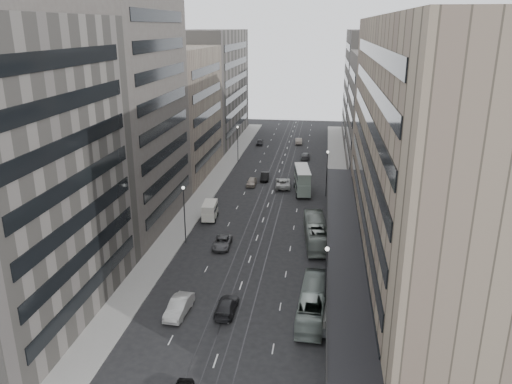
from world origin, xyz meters
The scene contains 29 objects.
ground centered at (0.00, 0.00, 0.00)m, with size 220.00×220.00×0.00m, color black.
sidewalk_right centered at (12.00, 37.50, 0.07)m, with size 4.00×125.00×0.15m, color gray.
sidewalk_left centered at (-12.00, 37.50, 0.07)m, with size 4.00×125.00×0.15m, color gray.
department_store centered at (21.45, 8.00, 14.95)m, with size 19.20×60.00×30.00m.
building_right_mid centered at (21.50, 52.00, 12.00)m, with size 15.00×28.00×24.00m, color #4A4440.
building_right_far centered at (21.50, 82.00, 14.00)m, with size 15.00×32.00×28.00m, color slate.
building_left_a centered at (-21.50, -8.00, 15.00)m, with size 15.00×28.00×30.00m, color slate.
building_left_b centered at (-21.50, 19.00, 17.00)m, with size 15.00×26.00×34.00m, color #4A4440.
building_left_c centered at (-21.50, 46.00, 12.50)m, with size 15.00×28.00×25.00m, color gray.
building_left_d centered at (-21.50, 79.00, 14.00)m, with size 15.00×38.00×28.00m, color slate.
lamp_right_near centered at (9.70, -5.00, 5.20)m, with size 0.44×0.44×8.32m.
lamp_right_far centered at (9.70, 35.00, 5.20)m, with size 0.44×0.44×8.32m.
lamp_left_near centered at (-9.70, 12.00, 5.20)m, with size 0.44×0.44×8.32m.
lamp_left_far centered at (-9.70, 55.00, 5.20)m, with size 0.44×0.44×8.32m.
bus_near centered at (8.50, -4.21, 1.54)m, with size 2.59×11.08×3.09m, color gray.
bus_far centered at (8.37, 14.35, 1.64)m, with size 2.76×11.79×3.28m, color gray.
double_decker centered at (5.38, 36.30, 2.50)m, with size 3.50×8.70×4.63m.
vw_microbus centered at (9.20, -6.62, 1.16)m, with size 1.86×3.91×2.09m.
panel_van centered at (-8.30, 21.09, 1.53)m, with size 2.46×4.55×2.78m.
sedan_1 centered at (-5.47, -5.83, 0.86)m, with size 1.81×5.20×1.71m, color #B5B4B0.
sedan_2 centered at (-4.32, 11.26, 0.69)m, with size 2.28×4.95×1.38m, color #4D4C4F.
sedan_3 centered at (-0.56, -4.85, 0.73)m, with size 2.04×5.01×1.45m, color black.
sedan_4 centered at (-4.34, 39.32, 0.73)m, with size 1.72×4.28×1.46m, color #A19486.
sedan_5 centered at (-2.32, 43.25, 0.73)m, with size 1.55×4.43×1.46m, color black.
sedan_6 centered at (1.64, 39.17, 0.84)m, with size 2.79×6.06×1.68m, color #B4B3AF.
sedan_7 centered at (4.90, 61.00, 0.70)m, with size 1.95×4.81×1.40m, color #505052.
sedan_8 centered at (-7.25, 73.52, 0.66)m, with size 1.57×3.89×1.33m, color #28282A.
sedan_9 centered at (2.53, 76.10, 0.76)m, with size 1.61×4.62×1.52m, color #A59788.
pedestrian centered at (13.14, -11.88, 1.08)m, with size 0.68×0.45×1.87m, color black.
Camera 1 is at (8.87, -50.25, 28.96)m, focal length 35.00 mm.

